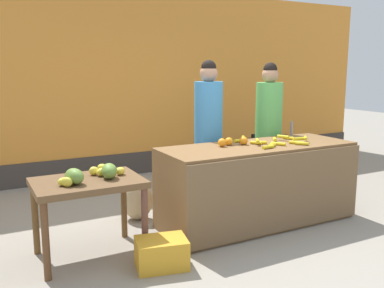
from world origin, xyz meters
TOP-DOWN VIEW (x-y plane):
  - ground_plane at (0.00, 0.00)m, footprint 24.00×24.00m
  - market_wall_back at (0.00, 2.84)m, footprint 9.55×0.23m
  - fruit_stall_counter at (0.44, -0.01)m, footprint 2.21×0.82m
  - side_table_wooden at (-1.46, 0.00)m, footprint 0.96×0.68m
  - banana_bunch_pile at (0.64, -0.03)m, footprint 0.80×0.60m
  - orange_pile at (0.16, 0.10)m, footprint 0.37×0.14m
  - mango_papaya_pile at (-1.43, -0.04)m, footprint 0.68×0.54m
  - vendor_woman_blue_shirt at (0.17, 0.65)m, footprint 0.34×0.34m
  - vendor_woman_green_shirt at (1.06, 0.62)m, footprint 0.34×0.34m
  - parked_motorcycle at (1.85, 1.56)m, footprint 1.60×0.18m
  - produce_crate at (-0.97, -0.52)m, footprint 0.50×0.41m
  - produce_sack at (-0.73, 0.71)m, footprint 0.46×0.47m

SIDE VIEW (x-z plane):
  - ground_plane at x=0.00m, z-range 0.00..0.00m
  - produce_crate at x=-0.97m, z-range 0.00..0.26m
  - produce_sack at x=-0.73m, z-range 0.00..0.48m
  - parked_motorcycle at x=1.85m, z-range -0.04..0.84m
  - fruit_stall_counter at x=0.44m, z-range 0.00..0.89m
  - side_table_wooden at x=-1.46m, z-range 0.26..1.00m
  - mango_papaya_pile at x=-1.43m, z-range 0.72..0.86m
  - vendor_woman_green_shirt at x=1.06m, z-range 0.01..1.81m
  - banana_bunch_pile at x=0.64m, z-range 0.89..0.95m
  - vendor_woman_blue_shirt at x=0.17m, z-range 0.01..1.83m
  - orange_pile at x=0.16m, z-range 0.89..0.98m
  - market_wall_back at x=0.00m, z-range -0.03..2.94m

